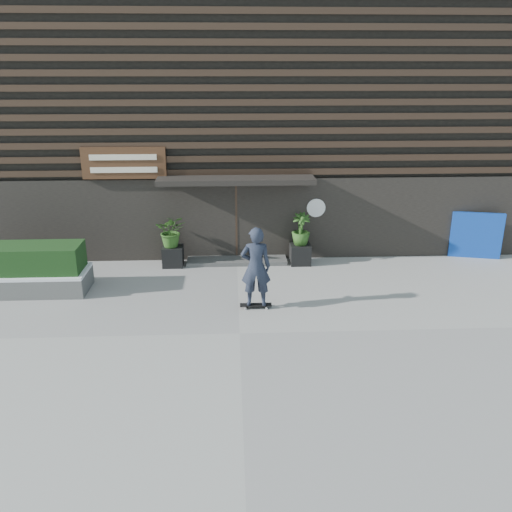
{
  "coord_description": "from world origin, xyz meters",
  "views": [
    {
      "loc": [
        -0.13,
        -10.68,
        5.64
      ],
      "look_at": [
        0.46,
        2.04,
        1.1
      ],
      "focal_mm": 37.6,
      "sensor_mm": 36.0,
      "label": 1
    }
  ],
  "objects_px": {
    "raised_bed": "(21,283)",
    "blue_tarp": "(476,235)",
    "planter_pot_right": "(300,254)",
    "planter_pot_left": "(173,256)",
    "skateboarder": "(256,267)"
  },
  "relations": [
    {
      "from": "planter_pot_left",
      "to": "blue_tarp",
      "type": "height_order",
      "value": "blue_tarp"
    },
    {
      "from": "blue_tarp",
      "to": "planter_pot_right",
      "type": "bearing_deg",
      "value": -163.92
    },
    {
      "from": "planter_pot_left",
      "to": "blue_tarp",
      "type": "distance_m",
      "value": 9.28
    },
    {
      "from": "planter_pot_left",
      "to": "blue_tarp",
      "type": "xyz_separation_m",
      "value": [
        9.26,
        0.3,
        0.42
      ]
    },
    {
      "from": "raised_bed",
      "to": "blue_tarp",
      "type": "height_order",
      "value": "blue_tarp"
    },
    {
      "from": "raised_bed",
      "to": "blue_tarp",
      "type": "distance_m",
      "value": 13.24
    },
    {
      "from": "planter_pot_left",
      "to": "planter_pot_right",
      "type": "distance_m",
      "value": 3.8
    },
    {
      "from": "blue_tarp",
      "to": "skateboarder",
      "type": "relative_size",
      "value": 0.74
    },
    {
      "from": "planter_pot_right",
      "to": "blue_tarp",
      "type": "bearing_deg",
      "value": 3.14
    },
    {
      "from": "planter_pot_right",
      "to": "raised_bed",
      "type": "xyz_separation_m",
      "value": [
        -7.61,
        -1.78,
        -0.05
      ]
    },
    {
      "from": "planter_pot_left",
      "to": "planter_pot_right",
      "type": "bearing_deg",
      "value": 0.0
    },
    {
      "from": "raised_bed",
      "to": "skateboarder",
      "type": "bearing_deg",
      "value": -12.1
    },
    {
      "from": "planter_pot_left",
      "to": "skateboarder",
      "type": "relative_size",
      "value": 0.29
    },
    {
      "from": "raised_bed",
      "to": "planter_pot_right",
      "type": "bearing_deg",
      "value": 13.13
    },
    {
      "from": "planter_pot_left",
      "to": "planter_pot_right",
      "type": "height_order",
      "value": "same"
    }
  ]
}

